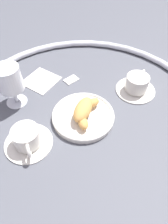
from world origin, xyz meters
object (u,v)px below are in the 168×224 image
object	(u,v)px
croissant_large	(85,110)
coffee_cup_far	(137,85)
folded_napkin	(41,80)
juice_glass_left	(10,81)
sugar_packet	(71,79)
coffee_cup_near	(27,139)
pastry_plate	(84,116)

from	to	relation	value
croissant_large	coffee_cup_far	bearing A→B (deg)	141.05
folded_napkin	juice_glass_left	bearing A→B (deg)	-17.06
sugar_packet	coffee_cup_near	bearing A→B (deg)	27.63
croissant_large	juice_glass_left	xyz separation A→B (m)	(-0.01, -0.24, 0.05)
pastry_plate	coffee_cup_near	xyz separation A→B (m)	(0.13, -0.13, 0.02)
pastry_plate	juice_glass_left	world-z (taller)	juice_glass_left
croissant_large	folded_napkin	size ratio (longest dim) A/B	1.24
pastry_plate	coffee_cup_far	size ratio (longest dim) A/B	1.41
coffee_cup_far	sugar_packet	world-z (taller)	coffee_cup_far
coffee_cup_near	coffee_cup_far	size ratio (longest dim) A/B	1.00
pastry_plate	coffee_cup_near	bearing A→B (deg)	-43.85
pastry_plate	coffee_cup_near	size ratio (longest dim) A/B	1.41
juice_glass_left	sugar_packet	xyz separation A→B (m)	(-0.15, 0.14, -0.09)
coffee_cup_far	sugar_packet	size ratio (longest dim) A/B	2.72
coffee_cup_far	sugar_packet	bearing A→B (deg)	-87.89
croissant_large	coffee_cup_far	world-z (taller)	same
coffee_cup_near	coffee_cup_far	distance (m)	0.40
coffee_cup_near	coffee_cup_far	bearing A→B (deg)	138.46
croissant_large	coffee_cup_near	size ratio (longest dim) A/B	1.00
pastry_plate	coffee_cup_near	distance (m)	0.18
folded_napkin	croissant_large	bearing A→B (deg)	57.47
coffee_cup_near	juice_glass_left	xyz separation A→B (m)	(-0.14, -0.11, 0.07)
croissant_large	coffee_cup_near	xyz separation A→B (m)	(0.13, -0.13, -0.01)
coffee_cup_near	pastry_plate	bearing A→B (deg)	136.15
sugar_packet	folded_napkin	bearing A→B (deg)	-38.64
pastry_plate	sugar_packet	bearing A→B (deg)	-150.05
pastry_plate	folded_napkin	world-z (taller)	pastry_plate
pastry_plate	folded_napkin	size ratio (longest dim) A/B	1.75
coffee_cup_far	juice_glass_left	bearing A→B (deg)	-66.92
pastry_plate	croissant_large	xyz separation A→B (m)	(0.00, 0.00, 0.03)
folded_napkin	coffee_cup_near	bearing A→B (deg)	15.57
juice_glass_left	sugar_packet	bearing A→B (deg)	136.82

